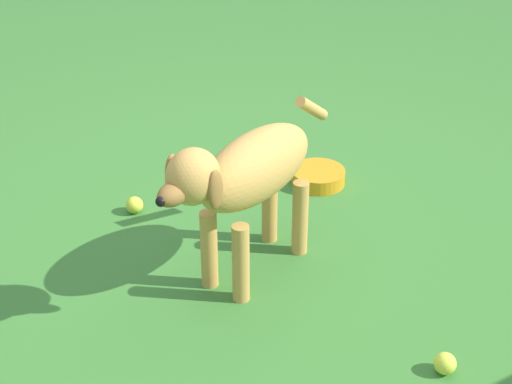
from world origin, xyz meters
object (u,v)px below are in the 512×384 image
(tennis_ball_1, at_px, (135,205))
(water_bowl, at_px, (318,177))
(tennis_ball_0, at_px, (445,363))
(dog, at_px, (246,175))

(tennis_ball_1, bearing_deg, water_bowl, -50.81)
(tennis_ball_1, bearing_deg, tennis_ball_0, -109.62)
(tennis_ball_0, xyz_separation_m, tennis_ball_1, (0.45, 1.27, 0.00))
(tennis_ball_1, distance_m, water_bowl, 0.76)
(dog, xyz_separation_m, tennis_ball_1, (0.22, 0.55, -0.35))
(dog, distance_m, tennis_ball_1, 0.69)
(tennis_ball_0, bearing_deg, dog, 71.65)
(tennis_ball_1, relative_size, water_bowl, 0.30)
(dog, relative_size, water_bowl, 3.84)
(dog, height_order, water_bowl, dog)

